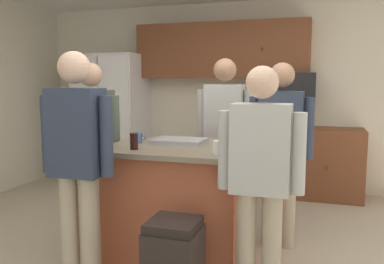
{
  "coord_description": "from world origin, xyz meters",
  "views": [
    {
      "loc": [
        0.95,
        -2.93,
        1.51
      ],
      "look_at": [
        -0.15,
        0.5,
        1.05
      ],
      "focal_mm": 37.69,
      "sensor_mm": 36.0,
      "label": 1
    }
  ],
  "objects": [
    {
      "name": "person_host_foreground",
      "position": [
        0.03,
        1.02,
        1.0
      ],
      "size": [
        0.57,
        0.23,
        1.73
      ],
      "rotation": [
        0.0,
        0.0,
        -1.78
      ],
      "color": "#232D4C",
      "rests_on": "ground"
    },
    {
      "name": "person_elder_center",
      "position": [
        0.62,
        0.7,
        0.96
      ],
      "size": [
        0.57,
        0.22,
        1.67
      ],
      "rotation": [
        0.0,
        0.0,
        -2.56
      ],
      "color": "tan",
      "rests_on": "ground"
    },
    {
      "name": "serving_tray",
      "position": [
        -0.2,
        0.29,
        0.99
      ],
      "size": [
        0.44,
        0.3,
        0.04
      ],
      "color": "#B7B7BC",
      "rests_on": "kitchen_island"
    },
    {
      "name": "glass_dark_ale",
      "position": [
        -0.43,
        -0.09,
        1.04
      ],
      "size": [
        0.06,
        0.06,
        0.13
      ],
      "color": "black",
      "rests_on": "kitchen_island"
    },
    {
      "name": "person_guest_right",
      "position": [
        0.59,
        -0.34,
        0.92
      ],
      "size": [
        0.57,
        0.22,
        1.6
      ],
      "rotation": [
        0.0,
        0.0,
        2.51
      ],
      "color": "tan",
      "rests_on": "ground"
    },
    {
      "name": "mug_ceramic_white",
      "position": [
        -0.56,
        0.23,
        1.02
      ],
      "size": [
        0.12,
        0.08,
        0.09
      ],
      "color": "#4C6B99",
      "rests_on": "kitchen_island"
    },
    {
      "name": "microwave_over_range",
      "position": [
        0.6,
        2.5,
        1.45
      ],
      "size": [
        0.56,
        0.4,
        0.32
      ],
      "primitive_type": "cube",
      "color": "black"
    },
    {
      "name": "back_wall",
      "position": [
        0.0,
        2.8,
        1.3
      ],
      "size": [
        6.4,
        0.1,
        2.6
      ],
      "primitive_type": "cube",
      "color": "beige",
      "rests_on": "ground"
    },
    {
      "name": "mug_blue_stoneware",
      "position": [
        0.26,
        -0.12,
        1.03
      ],
      "size": [
        0.13,
        0.09,
        0.11
      ],
      "color": "white",
      "rests_on": "kitchen_island"
    },
    {
      "name": "person_guest_left",
      "position": [
        -0.69,
        -0.49,
        0.99
      ],
      "size": [
        0.57,
        0.23,
        1.71
      ],
      "rotation": [
        0.0,
        0.0,
        0.9
      ],
      "color": "tan",
      "rests_on": "ground"
    },
    {
      "name": "refrigerator",
      "position": [
        -2.0,
        2.38,
        0.94
      ],
      "size": [
        0.94,
        0.76,
        1.89
      ],
      "color": "white",
      "rests_on": "ground"
    },
    {
      "name": "cabinet_run_upper",
      "position": [
        -0.4,
        2.6,
        1.93
      ],
      "size": [
        2.4,
        0.38,
        0.75
      ],
      "color": "brown"
    },
    {
      "name": "cabinet_run_lower",
      "position": [
        0.6,
        2.48,
        0.45
      ],
      "size": [
        1.8,
        0.63,
        0.9
      ],
      "color": "brown",
      "rests_on": "ground"
    },
    {
      "name": "kitchen_island",
      "position": [
        -0.15,
        0.2,
        0.49
      ],
      "size": [
        1.22,
        0.97,
        0.97
      ],
      "color": "#AD5638",
      "rests_on": "ground"
    },
    {
      "name": "person_guest_by_door",
      "position": [
        -1.09,
        0.36,
        0.97
      ],
      "size": [
        0.57,
        0.22,
        1.67
      ],
      "rotation": [
        0.0,
        0.0,
        -0.17
      ],
      "color": "tan",
      "rests_on": "ground"
    }
  ]
}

